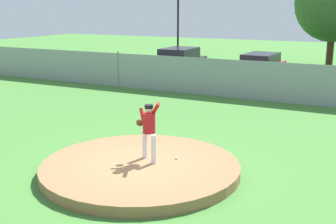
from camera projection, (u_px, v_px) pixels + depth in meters
name	position (u px, v px, depth m)	size (l,w,h in m)	color
ground_plane	(223.00, 120.00, 16.21)	(80.00, 80.00, 0.00)	#427A33
asphalt_strip	(278.00, 84.00, 23.56)	(44.00, 7.00, 0.01)	#2B2B2D
pitchers_mound	(141.00, 168.00, 11.00)	(5.00, 5.00, 0.26)	olive
pitcher_youth	(149.00, 126.00, 10.96)	(0.78, 0.38, 1.57)	silver
baseball	(176.00, 158.00, 11.20)	(0.07, 0.07, 0.07)	white
chainlink_fence	(255.00, 81.00, 19.46)	(36.45, 0.07, 1.85)	gray
parked_car_charcoal	(179.00, 63.00, 25.82)	(1.97, 4.42, 1.73)	#232328
parked_car_red	(260.00, 68.00, 24.13)	(1.91, 4.47, 1.59)	#A81919
traffic_cone_orange	(287.00, 83.00, 22.63)	(0.40, 0.40, 0.55)	orange
traffic_light_near	(178.00, 10.00, 30.20)	(0.28, 0.46, 5.76)	black
tree_tall_centre	(334.00, 3.00, 29.40)	(5.20, 5.20, 6.92)	#4C331E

